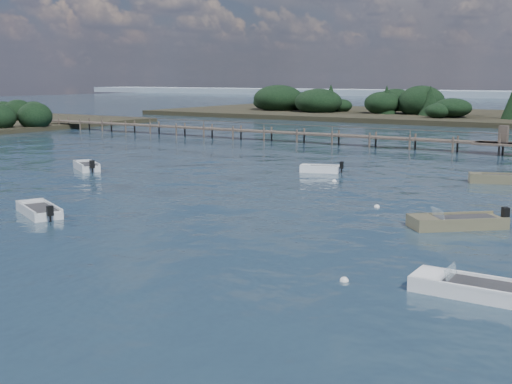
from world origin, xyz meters
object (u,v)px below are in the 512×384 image
Objects in this scene: dinghy_mid_white_b at (456,224)px; jetty at (268,132)px; dinghy_mid_white_a at (478,292)px; tender_far_grey at (87,168)px; tender_far_grey_b at (494,180)px; dinghy_mid_grey at (39,212)px; tender_far_white at (320,170)px.

dinghy_mid_white_b is 44.27m from jetty.
dinghy_mid_white_a is 0.07× the size of jetty.
tender_far_grey is 0.99× the size of tender_far_grey_b.
dinghy_mid_white_b is 14.86m from tender_far_grey_b.
jetty is at bearing 90.94° from tender_far_grey.
jetty reaches higher than tender_far_grey.
dinghy_mid_white_a reaches higher than dinghy_mid_grey.
dinghy_mid_white_a is 28.17m from tender_far_white.
jetty reaches higher than dinghy_mid_white_b.
tender_far_grey is at bearing -159.68° from tender_far_grey_b.
tender_far_grey_b reaches higher than tender_far_white.
dinghy_mid_white_b is at bearing 109.10° from dinghy_mid_white_a.
tender_far_white is at bearing 75.58° from dinghy_mid_grey.
dinghy_mid_white_b is 0.07× the size of jetty.
tender_far_grey_b is at bearing 95.64° from dinghy_mid_white_b.
dinghy_mid_white_a is (22.67, -0.74, -0.00)m from dinghy_mid_grey.
tender_far_grey is 0.06× the size of jetty.
dinghy_mid_white_b is 18.86m from tender_far_white.
tender_far_white is at bearing 28.12° from tender_far_grey.
tender_far_grey_b is at bearing 8.95° from tender_far_white.
tender_far_grey is at bearing -151.88° from tender_far_white.
dinghy_mid_grey is 1.24× the size of tender_far_white.
jetty is at bearing 148.74° from tender_far_grey_b.
dinghy_mid_grey is at bearing -51.38° from tender_far_grey.
tender_far_grey_b is (17.91, 23.59, 0.04)m from dinghy_mid_grey.
dinghy_mid_white_b is 1.21× the size of tender_far_grey_b.
dinghy_mid_white_b is at bearing -46.84° from jetty.
jetty is (-0.46, 28.00, 0.81)m from tender_far_grey.
dinghy_mid_white_a is at bearing -22.65° from tender_far_grey.
jetty is (-10.91, 41.08, 0.84)m from dinghy_mid_grey.
jetty reaches higher than dinghy_mid_white_a.
tender_far_white is (5.56, 21.64, 0.02)m from dinghy_mid_grey.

